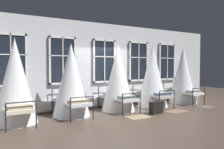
% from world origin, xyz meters
% --- Properties ---
extents(ground, '(22.92, 22.92, 0.00)m').
position_xyz_m(ground, '(0.00, 0.00, 0.00)').
color(ground, '#4C3D33').
extents(back_wall_with_windows, '(12.46, 0.10, 3.50)m').
position_xyz_m(back_wall_with_windows, '(0.00, 1.39, 1.75)').
color(back_wall_with_windows, silver).
rests_on(back_wall_with_windows, ground).
extents(window_bank, '(8.30, 0.10, 2.76)m').
position_xyz_m(window_bank, '(-0.00, 1.27, 1.12)').
color(window_bank, black).
rests_on(window_bank, ground).
extents(cot_first, '(1.29, 1.82, 2.56)m').
position_xyz_m(cot_first, '(-3.64, 0.24, 1.24)').
color(cot_first, black).
rests_on(cot_first, ground).
extents(cot_second, '(1.29, 1.82, 2.50)m').
position_xyz_m(cot_second, '(-1.85, 0.31, 1.22)').
color(cot_second, black).
rests_on(cot_second, ground).
extents(cot_third, '(1.29, 1.81, 2.54)m').
position_xyz_m(cot_third, '(0.03, 0.26, 1.23)').
color(cot_third, black).
rests_on(cot_third, ground).
extents(cot_fourth, '(1.29, 1.83, 2.61)m').
position_xyz_m(cot_fourth, '(1.78, 0.28, 1.27)').
color(cot_fourth, black).
rests_on(cot_fourth, ground).
extents(cot_fifth, '(1.29, 1.81, 2.57)m').
position_xyz_m(cot_fifth, '(3.62, 0.26, 1.25)').
color(cot_fifth, black).
rests_on(cot_fifth, ground).
extents(rug_third, '(0.81, 0.58, 0.01)m').
position_xyz_m(rug_third, '(0.00, -1.02, 0.01)').
color(rug_third, '#8E7A5B').
rests_on(rug_third, ground).
extents(rug_fourth, '(0.82, 0.59, 0.01)m').
position_xyz_m(rug_fourth, '(1.81, -1.02, 0.01)').
color(rug_fourth, brown).
rests_on(rug_fourth, ground).
extents(rug_fifth, '(0.81, 0.57, 0.01)m').
position_xyz_m(rug_fifth, '(3.62, -1.02, 0.01)').
color(rug_fifth, brown).
rests_on(rug_fifth, ground).
extents(suitcase_dark, '(0.58, 0.27, 0.47)m').
position_xyz_m(suitcase_dark, '(0.90, -0.93, 0.22)').
color(suitcase_dark, black).
rests_on(suitcase_dark, ground).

